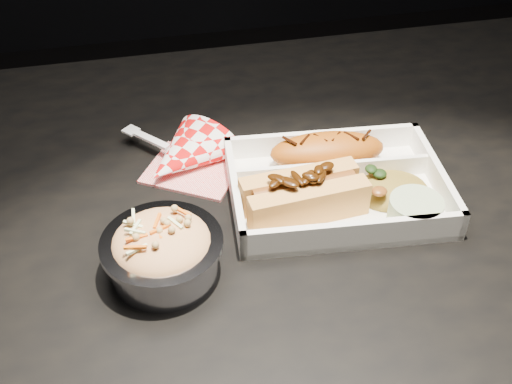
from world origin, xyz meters
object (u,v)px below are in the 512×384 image
at_px(hotdog, 304,193).
at_px(napkin_fork, 183,157).
at_px(fried_pastry, 327,150).
at_px(foil_coleslaw_cup, 162,250).
at_px(food_tray, 336,190).
at_px(dining_table, 296,249).

bearing_deg(hotdog, napkin_fork, 130.72).
xyz_separation_m(hotdog, napkin_fork, (-0.12, 0.12, -0.02)).
relative_size(fried_pastry, napkin_fork, 0.91).
bearing_deg(foil_coleslaw_cup, hotdog, 18.75).
distance_m(fried_pastry, hotdog, 0.09).
xyz_separation_m(food_tray, hotdog, (-0.05, -0.02, 0.02)).
bearing_deg(food_tray, hotdog, -149.23).
bearing_deg(food_tray, dining_table, 169.35).
bearing_deg(napkin_fork, food_tray, 19.05).
height_order(fried_pastry, hotdog, hotdog).
xyz_separation_m(fried_pastry, foil_coleslaw_cup, (-0.22, -0.13, 0.00)).
height_order(food_tray, hotdog, hotdog).
bearing_deg(napkin_fork, fried_pastry, 35.29).
distance_m(dining_table, napkin_fork, 0.19).
xyz_separation_m(food_tray, foil_coleslaw_cup, (-0.21, -0.08, 0.02)).
bearing_deg(hotdog, fried_pastry, 51.19).
height_order(food_tray, napkin_fork, napkin_fork).
bearing_deg(food_tray, napkin_fork, 155.37).
relative_size(dining_table, foil_coleslaw_cup, 9.58).
height_order(dining_table, hotdog, hotdog).
bearing_deg(food_tray, fried_pastry, 90.00).
height_order(dining_table, food_tray, food_tray).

